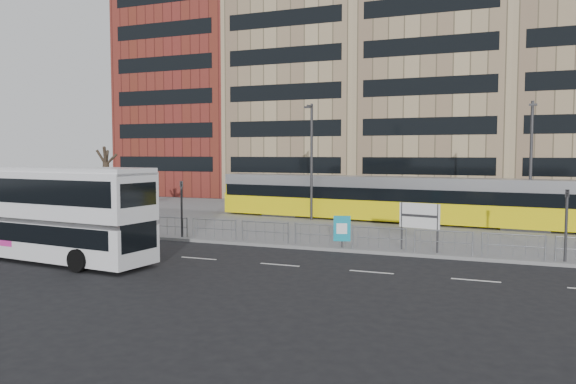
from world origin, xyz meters
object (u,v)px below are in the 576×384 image
at_px(traffic_light_east, 566,216).
at_px(station_sign, 419,218).
at_px(double_decker_bus, 49,210).
at_px(bare_tree, 106,145).
at_px(tram, 394,199).
at_px(lamp_post_west, 311,157).
at_px(ad_panel, 342,229).
at_px(traffic_light_west, 182,201).
at_px(lamp_post_east, 531,160).
at_px(pedestrian, 143,217).

bearing_deg(traffic_light_east, station_sign, 173.70).
distance_m(double_decker_bus, bare_tree, 15.00).
relative_size(tram, lamp_post_west, 3.24).
xyz_separation_m(station_sign, lamp_post_west, (-8.82, 9.71, 2.80)).
bearing_deg(station_sign, ad_panel, -160.81).
relative_size(double_decker_bus, traffic_light_west, 3.43).
xyz_separation_m(ad_panel, traffic_light_east, (9.89, 0.10, 1.06)).
xyz_separation_m(double_decker_bus, lamp_post_east, (20.14, 17.58, 2.14)).
height_order(station_sign, traffic_light_west, traffic_light_west).
distance_m(ad_panel, traffic_light_west, 9.28).
bearing_deg(lamp_post_west, lamp_post_east, 0.79).
height_order(tram, lamp_post_east, lamp_post_east).
height_order(ad_panel, lamp_post_west, lamp_post_west).
distance_m(traffic_light_west, lamp_post_east, 20.79).
xyz_separation_m(double_decker_bus, pedestrian, (-1.45, 8.82, -1.32)).
xyz_separation_m(station_sign, bare_tree, (-22.42, 5.03, 3.60)).
bearing_deg(traffic_light_west, bare_tree, 128.47).
height_order(traffic_light_west, lamp_post_west, lamp_post_west).
distance_m(double_decker_bus, lamp_post_west, 18.61).
distance_m(ad_panel, traffic_light_east, 9.95).
bearing_deg(lamp_post_west, ad_panel, -63.04).
distance_m(pedestrian, traffic_light_west, 4.08).
bearing_deg(traffic_light_east, lamp_post_west, 142.81).
distance_m(traffic_light_east, lamp_post_east, 10.52).
xyz_separation_m(ad_panel, lamp_post_east, (8.75, 10.31, 3.33)).
distance_m(ad_panel, bare_tree, 19.98).
relative_size(tram, bare_tree, 3.68).
xyz_separation_m(ad_panel, lamp_post_west, (-5.14, 10.11, 3.46)).
bearing_deg(lamp_post_west, pedestrian, -131.94).
bearing_deg(pedestrian, lamp_post_west, -49.58).
height_order(tram, traffic_light_west, traffic_light_west).
bearing_deg(station_sign, tram, 119.82).
bearing_deg(lamp_post_west, tram, 11.79).
bearing_deg(station_sign, double_decker_bus, -140.06).
distance_m(lamp_post_west, bare_tree, 14.41).
bearing_deg(bare_tree, lamp_post_west, 18.98).
distance_m(traffic_light_west, bare_tree, 11.38).
bearing_deg(lamp_post_west, double_decker_bus, -109.78).
height_order(ad_panel, bare_tree, bare_tree).
height_order(ad_panel, pedestrian, same).
distance_m(traffic_light_east, bare_tree, 29.31).
relative_size(station_sign, traffic_light_east, 0.73).
xyz_separation_m(traffic_light_west, lamp_post_east, (17.97, 10.20, 2.27)).
height_order(traffic_light_east, lamp_post_east, lamp_post_east).
xyz_separation_m(tram, bare_tree, (-19.13, -5.83, 3.65)).
bearing_deg(tram, bare_tree, -157.05).
bearing_deg(double_decker_bus, traffic_light_west, 79.26).
bearing_deg(double_decker_bus, bare_tree, 125.75).
relative_size(station_sign, pedestrian, 1.45).
bearing_deg(bare_tree, traffic_light_east, -10.55).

